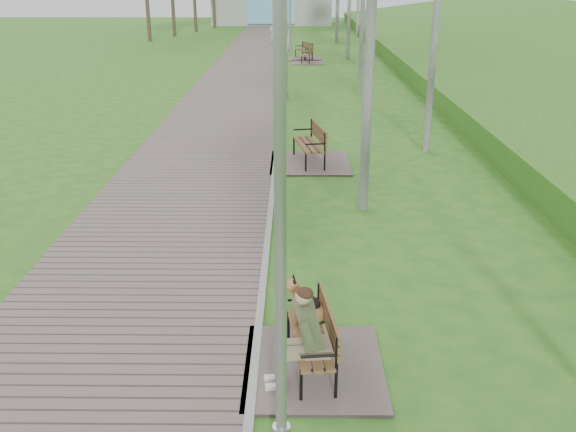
{
  "coord_description": "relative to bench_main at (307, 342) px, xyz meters",
  "views": [
    {
      "loc": [
        0.44,
        -7.01,
        4.19
      ],
      "look_at": [
        0.35,
        1.51,
        0.95
      ],
      "focal_mm": 40.0,
      "sensor_mm": 36.0,
      "label": 1
    }
  ],
  "objects": [
    {
      "name": "lamp_post_third",
      "position": [
        -0.43,
        31.76,
        2.02
      ],
      "size": [
        0.2,
        0.2,
        5.13
      ],
      "color": "#9B9EA3",
      "rests_on": "ground"
    },
    {
      "name": "walkway",
      "position": [
        -2.33,
        22.38,
        -0.35
      ],
      "size": [
        3.5,
        67.0,
        0.04
      ],
      "primitive_type": "cube",
      "color": "#73635D",
      "rests_on": "ground"
    },
    {
      "name": "ground",
      "position": [
        -0.58,
        0.88,
        -0.37
      ],
      "size": [
        120.0,
        120.0,
        0.0
      ],
      "primitive_type": "plane",
      "color": "#2C6522",
      "rests_on": "ground"
    },
    {
      "name": "bench_far",
      "position": [
        0.34,
        27.78,
        -0.18
      ],
      "size": [
        1.69,
        1.88,
        1.04
      ],
      "color": "#73635D",
      "rests_on": "ground"
    },
    {
      "name": "kerb",
      "position": [
        -0.58,
        22.38,
        -0.35
      ],
      "size": [
        0.1,
        67.0,
        0.05
      ],
      "primitive_type": "cube",
      "color": "#999993",
      "rests_on": "ground"
    },
    {
      "name": "lamp_post_second",
      "position": [
        -0.45,
        16.63,
        1.85
      ],
      "size": [
        0.18,
        0.18,
        4.77
      ],
      "color": "#9B9EA3",
      "rests_on": "ground"
    },
    {
      "name": "bench_main",
      "position": [
        0.0,
        0.0,
        0.0
      ],
      "size": [
        1.56,
        1.73,
        1.36
      ],
      "color": "#73635D",
      "rests_on": "ground"
    },
    {
      "name": "lamp_post_near",
      "position": [
        -0.25,
        -1.26,
        1.68
      ],
      "size": [
        0.17,
        0.17,
        4.41
      ],
      "color": "#9B9EA3",
      "rests_on": "ground"
    },
    {
      "name": "building_north",
      "position": [
        -2.08,
        51.86,
        1.62
      ],
      "size": [
        10.0,
        5.2,
        4.0
      ],
      "color": "#9E9E99",
      "rests_on": "ground"
    },
    {
      "name": "bench_third",
      "position": [
        0.47,
        26.23,
        -0.2
      ],
      "size": [
        1.6,
        1.78,
        0.98
      ],
      "color": "#73635D",
      "rests_on": "ground"
    },
    {
      "name": "pedestrian_near",
      "position": [
        -1.37,
        33.05,
        0.39
      ],
      "size": [
        0.58,
        0.4,
        1.53
      ],
      "primitive_type": "imported",
      "rotation": [
        0.0,
        0.0,
        3.2
      ],
      "color": "beige",
      "rests_on": "ground"
    },
    {
      "name": "bench_second",
      "position": [
        0.2,
        8.34,
        -0.16
      ],
      "size": [
        1.84,
        2.04,
        1.13
      ],
      "color": "#73635D",
      "rests_on": "ground"
    },
    {
      "name": "embankment",
      "position": [
        11.42,
        20.88,
        -0.37
      ],
      "size": [
        14.0,
        70.0,
        1.6
      ],
      "primitive_type": "cube",
      "color": "#59952A",
      "rests_on": "ground"
    }
  ]
}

